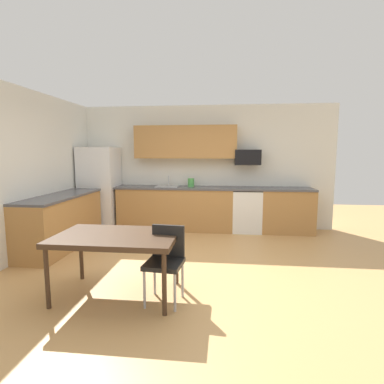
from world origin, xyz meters
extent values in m
plane|color=tan|center=(0.00, 0.00, 0.00)|extent=(12.00, 12.00, 0.00)
cube|color=silver|center=(0.00, 2.65, 1.35)|extent=(5.80, 0.10, 2.70)
cube|color=silver|center=(-2.65, 0.00, 1.35)|extent=(0.10, 5.80, 2.70)
cube|color=#AD7A42|center=(-0.51, 2.30, 0.45)|extent=(2.48, 0.60, 0.90)
cube|color=#AD7A42|center=(1.87, 2.30, 0.45)|extent=(1.07, 0.60, 0.90)
cube|color=#AD7A42|center=(-2.30, 0.80, 0.45)|extent=(0.60, 2.00, 0.90)
cube|color=#4C4C51|center=(0.00, 2.30, 0.92)|extent=(4.80, 0.64, 0.04)
cube|color=#4C4C51|center=(-2.30, 0.80, 0.92)|extent=(0.64, 2.00, 0.04)
cube|color=#AD7A42|center=(-0.30, 2.43, 1.90)|extent=(2.20, 0.34, 0.70)
cube|color=white|center=(-2.18, 2.22, 0.89)|extent=(0.76, 0.70, 1.79)
cube|color=white|center=(1.03, 2.30, 0.44)|extent=(0.60, 0.60, 0.88)
cube|color=black|center=(1.03, 2.30, 0.90)|extent=(0.60, 0.60, 0.03)
cube|color=black|center=(1.03, 2.40, 1.58)|extent=(0.54, 0.36, 0.32)
cube|color=#A5A8AD|center=(-0.69, 2.30, 0.88)|extent=(0.48, 0.40, 0.14)
cylinder|color=#B2B5BA|center=(-0.69, 2.48, 1.04)|extent=(0.02, 0.02, 0.24)
cube|color=#422D1E|center=(-0.68, -0.87, 0.70)|extent=(1.40, 0.90, 0.06)
cylinder|color=#422D1E|center=(-1.32, -1.26, 0.34)|extent=(0.05, 0.05, 0.67)
cylinder|color=#422D1E|center=(-0.04, -1.26, 0.34)|extent=(0.05, 0.05, 0.67)
cylinder|color=#422D1E|center=(-1.32, -0.48, 0.34)|extent=(0.05, 0.05, 0.67)
cylinder|color=#422D1E|center=(-0.04, -0.48, 0.34)|extent=(0.05, 0.05, 0.67)
cube|color=black|center=(-0.09, -0.99, 0.45)|extent=(0.44, 0.44, 0.05)
cube|color=black|center=(-0.08, -0.81, 0.65)|extent=(0.38, 0.08, 0.40)
cylinder|color=#B2B2B7|center=(-0.28, -1.14, 0.21)|extent=(0.03, 0.03, 0.42)
cylinder|color=#B2B2B7|center=(0.06, -1.18, 0.21)|extent=(0.03, 0.03, 0.42)
cylinder|color=#B2B2B7|center=(-0.25, -0.80, 0.21)|extent=(0.03, 0.03, 0.42)
cylinder|color=#B2B2B7|center=(0.09, -0.84, 0.21)|extent=(0.03, 0.03, 0.42)
cylinder|color=#4CA54C|center=(-0.17, 2.35, 1.02)|extent=(0.14, 0.14, 0.20)
camera|label=1|loc=(0.58, -4.19, 1.68)|focal=28.53mm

